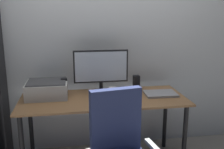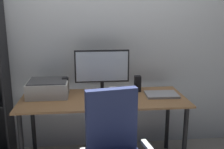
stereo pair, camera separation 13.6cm
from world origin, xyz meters
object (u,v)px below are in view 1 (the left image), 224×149
(keyboard, at_px, (107,103))
(speaker_left, at_px, (64,86))
(desk, at_px, (103,106))
(mouse, at_px, (127,101))
(coffee_mug, at_px, (113,92))
(speaker_right, at_px, (136,83))
(printer, at_px, (47,89))
(laptop, at_px, (160,94))
(monitor, at_px, (101,69))

(keyboard, distance_m, speaker_left, 0.53)
(desk, height_order, mouse, mouse)
(desk, xyz_separation_m, coffee_mug, (0.10, 0.03, 0.13))
(coffee_mug, bearing_deg, speaker_right, 28.13)
(desk, height_order, speaker_right, speaker_right)
(keyboard, relative_size, printer, 0.72)
(mouse, height_order, speaker_left, speaker_left)
(mouse, height_order, laptop, mouse)
(laptop, bearing_deg, mouse, -153.50)
(mouse, bearing_deg, monitor, 113.49)
(coffee_mug, xyz_separation_m, laptop, (0.49, -0.02, -0.04))
(monitor, xyz_separation_m, speaker_left, (-0.38, -0.01, -0.17))
(desk, relative_size, monitor, 2.89)
(printer, bearing_deg, keyboard, -28.48)
(monitor, height_order, mouse, monitor)
(mouse, bearing_deg, coffee_mug, 111.42)
(laptop, bearing_deg, speaker_right, 144.66)
(coffee_mug, bearing_deg, mouse, -61.91)
(speaker_right, distance_m, printer, 0.92)
(mouse, distance_m, speaker_right, 0.39)
(laptop, distance_m, speaker_left, 0.99)
(mouse, bearing_deg, desk, 134.15)
(monitor, bearing_deg, speaker_left, -178.81)
(coffee_mug, bearing_deg, laptop, -1.98)
(speaker_left, distance_m, printer, 0.18)
(keyboard, bearing_deg, printer, 151.74)
(speaker_right, bearing_deg, printer, -176.90)
(mouse, xyz_separation_m, printer, (-0.75, 0.29, 0.06))
(desk, xyz_separation_m, speaker_right, (0.38, 0.18, 0.17))
(keyboard, height_order, printer, printer)
(speaker_right, height_order, printer, speaker_right)
(printer, bearing_deg, desk, -13.03)
(keyboard, distance_m, laptop, 0.61)
(keyboard, distance_m, printer, 0.63)
(laptop, distance_m, speaker_right, 0.28)
(speaker_right, bearing_deg, coffee_mug, -151.87)
(keyboard, xyz_separation_m, laptop, (0.58, 0.19, 0.00))
(coffee_mug, xyz_separation_m, speaker_right, (0.28, 0.15, 0.04))
(keyboard, bearing_deg, speaker_right, 43.77)
(speaker_left, distance_m, speaker_right, 0.75)
(monitor, relative_size, keyboard, 1.94)
(laptop, xyz_separation_m, speaker_left, (-0.97, 0.17, 0.07))
(monitor, relative_size, speaker_left, 3.31)
(monitor, bearing_deg, laptop, -16.32)
(printer, bearing_deg, mouse, -21.20)
(desk, relative_size, keyboard, 5.60)
(printer, bearing_deg, speaker_right, 3.10)
(mouse, distance_m, coffee_mug, 0.22)
(coffee_mug, bearing_deg, speaker_left, 162.73)
(monitor, height_order, speaker_right, monitor)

